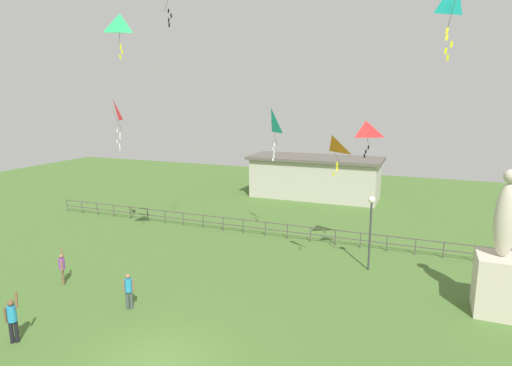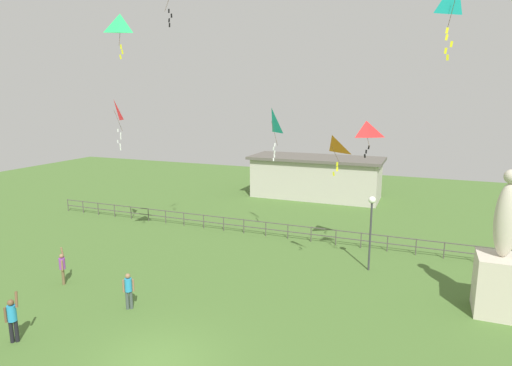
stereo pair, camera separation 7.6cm
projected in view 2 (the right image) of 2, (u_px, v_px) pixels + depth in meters
The scene contains 13 objects.
ground_plane at pixel (156, 364), 14.14m from camera, with size 80.00×80.00×0.00m, color #476B2D.
statue_monument at pixel (501, 271), 17.16m from camera, with size 1.80×1.80×5.99m.
lamppost at pixel (371, 216), 21.40m from camera, with size 0.36×0.36×3.88m.
person_0 at pixel (129, 289), 17.71m from camera, with size 0.40×0.31×1.57m.
person_1 at pixel (62, 266), 20.13m from camera, with size 0.36×0.41×1.76m.
person_2 at pixel (12, 317), 15.26m from camera, with size 0.50×0.40×1.93m.
kite_1 at pixel (271, 122), 24.91m from camera, with size 1.06×1.07×3.13m.
kite_2 at pixel (121, 27), 19.22m from camera, with size 1.08×0.97×1.93m.
kite_3 at pixel (366, 131), 21.89m from camera, with size 1.26×1.06×1.81m.
kite_5 at pixel (114, 112), 25.29m from camera, with size 0.75×0.90×3.03m.
kite_6 at pixel (332, 147), 18.94m from camera, with size 1.16×1.06×1.81m.
waterfront_railing at pixel (280, 228), 26.92m from camera, with size 36.03×0.06×0.95m.
pavilion_building at pixel (316, 177), 37.88m from camera, with size 11.57×4.73×3.65m.
Camera 2 is at (7.85, -10.54, 8.63)m, focal length 29.95 mm.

